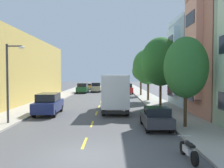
# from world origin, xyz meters

# --- Properties ---
(ground_plane) EXTENTS (160.00, 160.00, 0.00)m
(ground_plane) POSITION_xyz_m (0.00, 30.00, 0.00)
(ground_plane) COLOR #4C4C4F
(sidewalk_left) EXTENTS (3.20, 120.00, 0.14)m
(sidewalk_left) POSITION_xyz_m (-7.10, 28.00, 0.07)
(sidewalk_left) COLOR #A39E93
(sidewalk_left) RESTS_ON ground_plane
(sidewalk_right) EXTENTS (3.20, 120.00, 0.14)m
(sidewalk_right) POSITION_xyz_m (7.10, 28.00, 0.07)
(sidewalk_right) COLOR #A39E93
(sidewalk_right) RESTS_ON ground_plane
(lane_centerline_dashes) EXTENTS (0.14, 47.20, 0.01)m
(lane_centerline_dashes) POSITION_xyz_m (0.00, 24.50, 0.00)
(lane_centerline_dashes) COLOR yellow
(lane_centerline_dashes) RESTS_ON ground_plane
(street_tree_nearest) EXTENTS (2.92, 2.92, 6.03)m
(street_tree_nearest) POSITION_xyz_m (6.40, 5.45, 4.11)
(street_tree_nearest) COLOR #47331E
(street_tree_nearest) RESTS_ON sidewalk_right
(street_tree_second) EXTENTS (3.96, 3.96, 7.28)m
(street_tree_second) POSITION_xyz_m (6.40, 13.93, 4.95)
(street_tree_second) COLOR #47331E
(street_tree_second) RESTS_ON sidewalk_right
(street_tree_third) EXTENTS (4.21, 4.21, 7.01)m
(street_tree_third) POSITION_xyz_m (6.40, 22.41, 4.71)
(street_tree_third) COLOR #47331E
(street_tree_third) RESTS_ON sidewalk_right
(street_tree_farthest) EXTENTS (2.97, 2.97, 5.67)m
(street_tree_farthest) POSITION_xyz_m (6.40, 30.90, 4.22)
(street_tree_farthest) COLOR #47331E
(street_tree_farthest) RESTS_ON sidewalk_right
(street_lamp) EXTENTS (1.35, 0.28, 5.70)m
(street_lamp) POSITION_xyz_m (-5.92, 6.77, 3.51)
(street_lamp) COLOR #38383D
(street_lamp) RESTS_ON sidewalk_left
(delivery_box_truck) EXTENTS (2.47, 7.29, 3.59)m
(delivery_box_truck) POSITION_xyz_m (1.80, 12.89, 1.99)
(delivery_box_truck) COLOR white
(delivery_box_truck) RESTS_ON ground_plane
(parked_hatchback_silver) EXTENTS (1.82, 4.04, 1.50)m
(parked_hatchback_silver) POSITION_xyz_m (4.39, 52.71, 0.76)
(parked_hatchback_silver) COLOR #B2B5BA
(parked_hatchback_silver) RESTS_ON ground_plane
(parked_suv_navy) EXTENTS (2.08, 4.85, 1.93)m
(parked_suv_navy) POSITION_xyz_m (-4.33, 11.34, 0.99)
(parked_suv_navy) COLOR navy
(parked_suv_navy) RESTS_ON ground_plane
(parked_sedan_orange) EXTENTS (1.81, 4.50, 1.43)m
(parked_sedan_orange) POSITION_xyz_m (-4.35, 49.00, 0.75)
(parked_sedan_orange) COLOR orange
(parked_sedan_orange) RESTS_ON ground_plane
(parked_suv_red) EXTENTS (2.08, 4.85, 1.93)m
(parked_suv_red) POSITION_xyz_m (4.28, 35.53, 0.99)
(parked_suv_red) COLOR #AD1E1E
(parked_suv_red) RESTS_ON ground_plane
(parked_hatchback_charcoal) EXTENTS (1.75, 4.00, 1.50)m
(parked_hatchback_charcoal) POSITION_xyz_m (4.44, 5.47, 0.76)
(parked_hatchback_charcoal) COLOR #333338
(parked_hatchback_charcoal) RESTS_ON ground_plane
(parked_suv_forest) EXTENTS (2.01, 4.83, 1.93)m
(parked_suv_forest) POSITION_xyz_m (-4.30, 37.13, 0.99)
(parked_suv_forest) COLOR #194C28
(parked_suv_forest) RESTS_ON ground_plane
(moving_champagne_sedan) EXTENTS (1.95, 4.80, 1.93)m
(moving_champagne_sedan) POSITION_xyz_m (-1.80, 39.92, 0.99)
(moving_champagne_sedan) COLOR tan
(moving_champagne_sedan) RESTS_ON ground_plane
(parked_motorcycle) EXTENTS (0.62, 2.05, 0.90)m
(parked_motorcycle) POSITION_xyz_m (4.75, -0.56, 0.41)
(parked_motorcycle) COLOR black
(parked_motorcycle) RESTS_ON ground_plane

